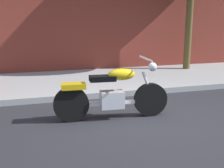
# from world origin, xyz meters

# --- Properties ---
(ground_plane) EXTENTS (60.00, 60.00, 0.00)m
(ground_plane) POSITION_xyz_m (0.00, 0.00, 0.00)
(ground_plane) COLOR #28282D
(sidewalk) EXTENTS (24.36, 3.20, 0.14)m
(sidewalk) POSITION_xyz_m (0.00, 3.29, 0.07)
(sidewalk) COLOR #A0A0A0
(sidewalk) RESTS_ON ground
(motorcycle) EXTENTS (2.19, 0.70, 1.15)m
(motorcycle) POSITION_xyz_m (-0.52, 0.31, 0.47)
(motorcycle) COLOR black
(motorcycle) RESTS_ON ground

